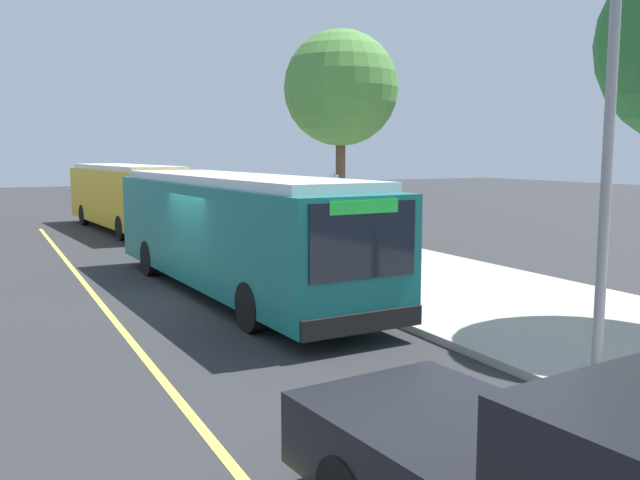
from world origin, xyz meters
name	(u,v)px	position (x,y,z in m)	size (l,w,h in m)	color
ground_plane	(199,299)	(0.00, 0.00, 0.00)	(120.00, 120.00, 0.00)	#2B2B2D
sidewalk_curb	(408,276)	(0.00, 6.00, 0.07)	(44.00, 6.40, 0.15)	#A8A399
lane_stripe_center	(105,308)	(0.00, -2.20, 0.00)	(36.00, 0.14, 0.01)	#E0D64C
transit_bus_main	(234,229)	(-0.29, 1.01, 1.62)	(11.84, 3.21, 2.95)	#146B66
transit_bus_second	(126,195)	(-15.62, 1.29, 1.62)	(11.27, 3.47, 2.95)	gold
bus_shelter	(352,205)	(-2.34, 5.49, 1.92)	(2.90, 1.60, 2.48)	#333338
waiting_bench	(359,248)	(-1.99, 5.54, 0.63)	(1.60, 0.48, 0.95)	brown
route_sign_post	(334,212)	(-0.06, 3.69, 1.96)	(0.44, 0.08, 2.80)	#333338
pedestrian_commuter	(327,239)	(-1.01, 3.97, 1.12)	(0.24, 0.40, 1.69)	#282D47
street_tree_near_shelter	(341,89)	(-6.63, 7.40, 5.80)	(4.19, 4.19, 7.77)	brown
utility_pole	(607,162)	(8.43, 3.79, 3.35)	(0.16, 0.16, 6.40)	gray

